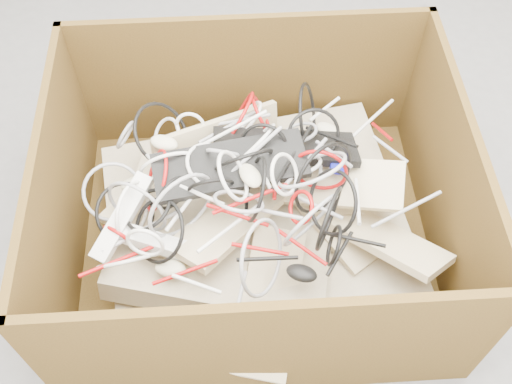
{
  "coord_description": "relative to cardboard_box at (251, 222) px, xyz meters",
  "views": [
    {
      "loc": [
        -0.2,
        -1.1,
        1.93
      ],
      "look_at": [
        -0.14,
        0.03,
        0.3
      ],
      "focal_mm": 42.85,
      "sensor_mm": 36.0,
      "label": 1
    }
  ],
  "objects": [
    {
      "name": "ground",
      "position": [
        0.16,
        -0.01,
        -0.15
      ],
      "size": [
        3.0,
        3.0,
        0.0
      ],
      "primitive_type": "plane",
      "color": "#575659",
      "rests_on": "ground"
    },
    {
      "name": "cardboard_box",
      "position": [
        0.0,
        0.0,
        0.0
      ],
      "size": [
        1.27,
        1.06,
        0.62
      ],
      "color": "#37270D",
      "rests_on": "ground"
    },
    {
      "name": "keyboard_pile",
      "position": [
        0.05,
        -0.0,
        0.13
      ],
      "size": [
        1.12,
        0.95,
        0.37
      ],
      "color": "#C8B38D",
      "rests_on": "cardboard_box"
    },
    {
      "name": "mice_scatter",
      "position": [
        -0.08,
        -0.02,
        0.21
      ],
      "size": [
        0.76,
        0.62,
        0.2
      ],
      "color": "beige",
      "rests_on": "keyboard_pile"
    },
    {
      "name": "power_strip_left",
      "position": [
        -0.39,
        -0.1,
        0.22
      ],
      "size": [
        0.19,
        0.28,
        0.12
      ],
      "primitive_type": "cube",
      "rotation": [
        0.14,
        -0.26,
        1.04
      ],
      "color": "silver",
      "rests_on": "keyboard_pile"
    },
    {
      "name": "power_strip_right",
      "position": [
        -0.28,
        -0.17,
        0.18
      ],
      "size": [
        0.28,
        0.13,
        0.09
      ],
      "primitive_type": "cube",
      "rotation": [
        -0.1,
        0.17,
        -0.3
      ],
      "color": "silver",
      "rests_on": "keyboard_pile"
    },
    {
      "name": "vga_plug",
      "position": [
        0.28,
        0.05,
        0.22
      ],
      "size": [
        0.05,
        0.05,
        0.03
      ],
      "primitive_type": "cube",
      "rotation": [
        0.09,
        0.14,
        -0.12
      ],
      "color": "#0D13C5",
      "rests_on": "keyboard_pile"
    },
    {
      "name": "cable_tangle",
      "position": [
        -0.05,
        0.0,
        0.25
      ],
      "size": [
        1.15,
        0.87,
        0.41
      ],
      "color": "#A60B0C",
      "rests_on": "keyboard_pile"
    }
  ]
}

